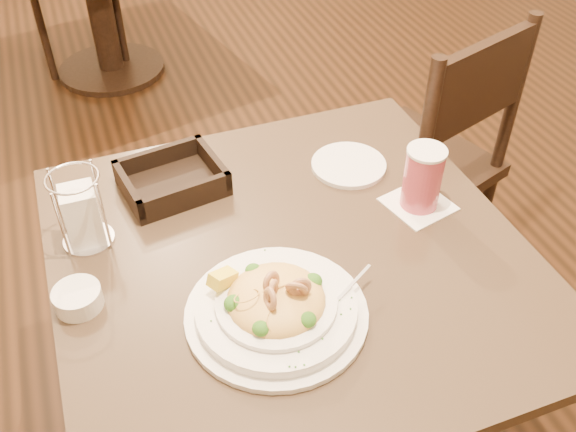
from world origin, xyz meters
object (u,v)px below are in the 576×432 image
object	(u,v)px
bread_basket	(172,181)
side_plate	(349,165)
dining_chair_near	(423,159)
pasta_bowl	(276,305)
butter_ramekin	(78,298)
main_table	(291,328)
napkin_caddy	(82,214)
drink_glass	(423,179)

from	to	relation	value
bread_basket	side_plate	xyz separation A→B (m)	(0.39, -0.06, -0.02)
dining_chair_near	pasta_bowl	size ratio (longest dim) A/B	2.66
bread_basket	butter_ramekin	size ratio (longest dim) A/B	2.69
dining_chair_near	pasta_bowl	xyz separation A→B (m)	(-0.65, -0.57, 0.25)
main_table	butter_ramekin	distance (m)	0.47
main_table	napkin_caddy	world-z (taller)	napkin_caddy
napkin_caddy	pasta_bowl	bearing A→B (deg)	-47.93
pasta_bowl	bread_basket	world-z (taller)	pasta_bowl
dining_chair_near	butter_ramekin	distance (m)	1.09
main_table	butter_ramekin	bearing A→B (deg)	178.67
drink_glass	side_plate	world-z (taller)	drink_glass
drink_glass	butter_ramekin	bearing A→B (deg)	-177.22
pasta_bowl	napkin_caddy	size ratio (longest dim) A/B	2.19
drink_glass	napkin_caddy	xyz separation A→B (m)	(-0.66, 0.13, -0.00)
napkin_caddy	side_plate	bearing A→B (deg)	3.91
main_table	bread_basket	xyz separation A→B (m)	(-0.17, 0.28, 0.25)
dining_chair_near	pasta_bowl	world-z (taller)	dining_chair_near
drink_glass	bread_basket	xyz separation A→B (m)	(-0.47, 0.23, -0.05)
main_table	butter_ramekin	size ratio (longest dim) A/B	10.51
butter_ramekin	bread_basket	bearing A→B (deg)	49.34
dining_chair_near	side_plate	distance (m)	0.47
bread_basket	side_plate	distance (m)	0.39
bread_basket	butter_ramekin	xyz separation A→B (m)	(-0.23, -0.27, -0.00)
drink_glass	napkin_caddy	size ratio (longest dim) A/B	0.94
main_table	dining_chair_near	size ratio (longest dim) A/B	0.97
napkin_caddy	side_plate	size ratio (longest dim) A/B	0.95
dining_chair_near	butter_ramekin	xyz separation A→B (m)	(-0.97, -0.43, 0.24)
bread_basket	main_table	bearing A→B (deg)	-58.66
drink_glass	butter_ramekin	size ratio (longest dim) A/B	1.75
main_table	pasta_bowl	xyz separation A→B (m)	(-0.08, -0.14, 0.25)
main_table	side_plate	distance (m)	0.38
drink_glass	butter_ramekin	xyz separation A→B (m)	(-0.70, -0.03, -0.05)
drink_glass	bread_basket	world-z (taller)	drink_glass
dining_chair_near	napkin_caddy	xyz separation A→B (m)	(-0.93, -0.26, 0.29)
pasta_bowl	butter_ramekin	distance (m)	0.35
dining_chair_near	bread_basket	distance (m)	0.79
main_table	side_plate	world-z (taller)	side_plate
bread_basket	dining_chair_near	bearing A→B (deg)	12.13
bread_basket	butter_ramekin	world-z (taller)	bread_basket
drink_glass	side_plate	bearing A→B (deg)	115.57
main_table	napkin_caddy	size ratio (longest dim) A/B	5.64
pasta_bowl	drink_glass	world-z (taller)	drink_glass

